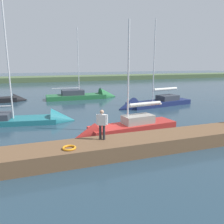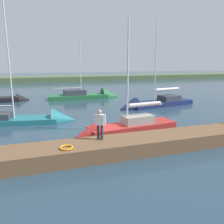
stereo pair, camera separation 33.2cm
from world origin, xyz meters
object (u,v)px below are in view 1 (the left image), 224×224
Objects in this scene: sailboat_near_dock at (89,97)px; sailboat_behind_pier at (122,131)px; life_ring_buoy at (69,148)px; sailboat_far_right at (149,105)px; sailboat_far_left at (25,121)px; person_on_dock at (102,123)px.

sailboat_near_dock reaches higher than sailboat_behind_pier.
life_ring_buoy is 0.06× the size of sailboat_far_right.
life_ring_buoy is at bearing -66.55° from sailboat_far_left.
sailboat_far_left is (2.23, -8.79, -0.70)m from life_ring_buoy.
person_on_dock is (-1.85, -0.75, 0.87)m from life_ring_buoy.
sailboat_far_right is 14.07m from person_on_dock.
sailboat_far_left is 6.69× the size of person_on_dock.
sailboat_far_right reaches higher than person_on_dock.
sailboat_near_dock is 15.95m from sailboat_behind_pier.
sailboat_far_left is at bearing -43.98° from sailboat_behind_pier.
sailboat_behind_pier is (1.44, 15.88, -0.04)m from sailboat_near_dock.
sailboat_behind_pier is 0.77× the size of sailboat_far_left.
life_ring_buoy is 0.06× the size of sailboat_far_left.
sailboat_near_dock is at bearing 63.38° from sailboat_far_left.
person_on_dock is at bearing 46.03° from sailboat_behind_pier.
sailboat_far_right is at bearing -135.81° from sailboat_behind_pier.
sailboat_behind_pier is 8.14m from sailboat_far_left.
sailboat_far_right reaches higher than sailboat_behind_pier.
person_on_dock is at bearing -157.96° from life_ring_buoy.
sailboat_far_left is (6.45, -4.96, 0.01)m from sailboat_behind_pier.
life_ring_buoy is 20.52m from sailboat_near_dock.
life_ring_buoy is 9.10m from sailboat_far_left.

